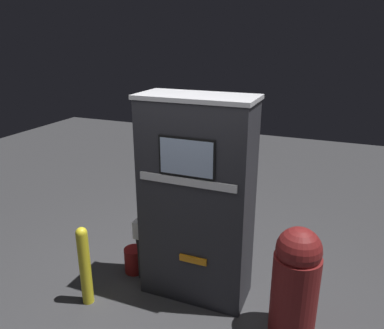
# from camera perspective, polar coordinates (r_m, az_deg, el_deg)

# --- Properties ---
(ground_plane) EXTENTS (14.00, 14.00, 0.00)m
(ground_plane) POSITION_cam_1_polar(r_m,az_deg,el_deg) (3.97, -0.70, -20.48)
(ground_plane) COLOR #38383A
(gas_pump) EXTENTS (1.15, 0.52, 2.04)m
(gas_pump) POSITION_cam_1_polar(r_m,az_deg,el_deg) (3.61, 0.68, -5.56)
(gas_pump) COLOR #28282D
(gas_pump) RESTS_ON ground_plane
(safety_bollard) EXTENTS (0.11, 0.11, 0.83)m
(safety_bollard) POSITION_cam_1_polar(r_m,az_deg,el_deg) (3.88, -16.04, -14.36)
(safety_bollard) COLOR yellow
(safety_bollard) RESTS_ON ground_plane
(trash_bin) EXTENTS (0.41, 0.41, 1.03)m
(trash_bin) POSITION_cam_1_polar(r_m,az_deg,el_deg) (3.49, 15.50, -16.74)
(trash_bin) COLOR maroon
(trash_bin) RESTS_ON ground_plane
(squeegee_bucket) EXTENTS (0.22, 0.22, 0.63)m
(squeegee_bucket) POSITION_cam_1_polar(r_m,az_deg,el_deg) (4.38, -8.75, -14.14)
(squeegee_bucket) COLOR maroon
(squeegee_bucket) RESTS_ON ground_plane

